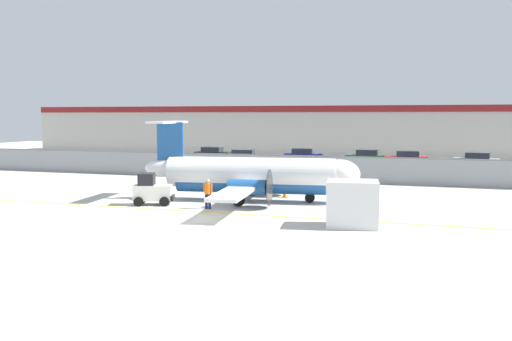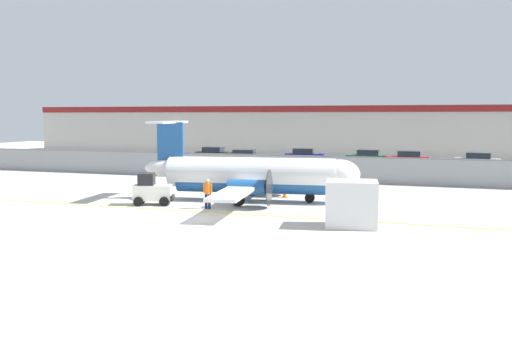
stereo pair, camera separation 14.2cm
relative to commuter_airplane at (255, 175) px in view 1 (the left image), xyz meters
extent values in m
plane|color=#BCB7AD|center=(-0.47, -6.72, -1.60)|extent=(140.00, 140.00, 0.00)
cube|color=yellow|center=(-0.47, -4.72, -1.60)|extent=(84.00, 0.20, 0.01)
cube|color=gray|center=(-0.47, 11.28, -0.60)|extent=(98.00, 0.04, 2.00)
cylinder|color=slate|center=(-0.47, 11.28, 0.45)|extent=(98.00, 0.10, 0.10)
cube|color=#38383A|center=(-0.47, 22.78, -1.54)|extent=(98.00, 17.00, 0.12)
cube|color=beige|center=(-0.47, 41.28, 1.65)|extent=(91.00, 8.00, 6.50)
cube|color=maroon|center=(-0.47, 37.28, 4.50)|extent=(91.00, 0.20, 0.80)
cylinder|color=white|center=(-0.23, -0.03, 0.15)|extent=(10.52, 3.27, 1.90)
ellipsoid|color=white|center=(5.16, 0.70, 0.15)|extent=(2.61, 2.11, 1.80)
ellipsoid|color=white|center=(-5.63, -0.76, 0.35)|extent=(3.03, 1.43, 1.05)
cylinder|color=#1E5193|center=(-0.23, -0.03, -0.37)|extent=(9.41, 2.71, 1.48)
cube|color=white|center=(-0.14, -0.02, -0.42)|extent=(3.72, 16.07, 0.18)
cylinder|color=#1E5193|center=(-0.28, 2.59, -0.42)|extent=(2.30, 1.19, 0.90)
cone|color=black|center=(0.86, 2.74, -0.42)|extent=(0.50, 0.50, 0.44)
cylinder|color=#262626|center=(1.00, 2.76, -0.42)|extent=(0.32, 2.09, 2.10)
cylinder|color=#1E5193|center=(0.41, -2.57, -0.42)|extent=(2.30, 1.19, 0.90)
cone|color=black|center=(1.55, -2.41, -0.42)|extent=(0.50, 0.50, 0.44)
cylinder|color=#262626|center=(1.70, -2.39, -0.42)|extent=(0.32, 2.09, 2.10)
cube|color=#1E5193|center=(-5.37, -0.72, 1.70)|extent=(1.71, 0.41, 3.10)
cube|color=white|center=(-5.50, -0.74, 3.25)|extent=(1.73, 4.90, 0.14)
cylinder|color=#59595B|center=(3.38, 0.46, -0.81)|extent=(0.16, 0.16, 0.97)
cylinder|color=black|center=(3.38, 0.46, -1.30)|extent=(0.62, 0.30, 0.60)
cylinder|color=#59595B|center=(-0.83, 2.12, -0.77)|extent=(0.16, 0.16, 0.90)
cylinder|color=black|center=(-0.83, 2.12, -1.22)|extent=(0.78, 0.32, 0.76)
cylinder|color=#59595B|center=(-0.24, -2.26, -0.77)|extent=(0.16, 0.16, 0.90)
cylinder|color=black|center=(-0.24, -2.26, -1.22)|extent=(0.78, 0.32, 0.76)
cube|color=silver|center=(-5.22, -3.34, -0.87)|extent=(2.44, 1.78, 0.90)
cube|color=black|center=(-5.55, -3.46, -0.07)|extent=(1.18, 1.25, 0.70)
cube|color=black|center=(-4.14, -2.95, -1.17)|extent=(0.52, 1.09, 0.30)
cylinder|color=black|center=(-4.72, -2.52, -1.32)|extent=(0.59, 0.36, 0.56)
cylinder|color=black|center=(-4.31, -3.65, -1.32)|extent=(0.59, 0.36, 0.56)
cylinder|color=black|center=(-6.13, -3.03, -1.32)|extent=(0.59, 0.36, 0.56)
cylinder|color=black|center=(-5.73, -4.16, -1.32)|extent=(0.59, 0.36, 0.56)
cylinder|color=#191E4C|center=(-1.44, -3.67, -1.18)|extent=(0.16, 0.16, 0.85)
cylinder|color=#191E4C|center=(-1.64, -3.67, -1.18)|extent=(0.16, 0.16, 0.85)
cylinder|color=orange|center=(-1.54, -3.67, -0.45)|extent=(0.34, 0.34, 0.60)
cylinder|color=orange|center=(-1.32, -3.67, -0.42)|extent=(0.10, 0.10, 0.55)
cylinder|color=orange|center=(-1.76, -3.67, -0.42)|extent=(0.10, 0.10, 0.55)
sphere|color=tan|center=(-1.54, -3.67, -0.01)|extent=(0.22, 0.22, 0.22)
cube|color=silver|center=(7.00, -6.21, -0.50)|extent=(2.69, 2.35, 2.20)
cube|color=#333338|center=(7.00, -6.21, -0.50)|extent=(2.42, 0.46, 2.20)
cube|color=orange|center=(1.34, 2.09, -1.58)|extent=(0.36, 0.36, 0.04)
cone|color=orange|center=(1.34, 2.09, -1.26)|extent=(0.28, 0.28, 0.60)
cylinder|color=white|center=(1.34, 2.09, -1.18)|extent=(0.17, 0.17, 0.08)
cube|color=orange|center=(-2.55, -1.21, -1.58)|extent=(0.36, 0.36, 0.04)
cone|color=orange|center=(-2.55, -1.21, -1.26)|extent=(0.28, 0.28, 0.60)
cylinder|color=white|center=(-2.55, -1.21, -1.18)|extent=(0.17, 0.17, 0.08)
cube|color=black|center=(-14.08, 26.97, -0.86)|extent=(4.24, 1.80, 0.80)
cube|color=#262D38|center=(-14.23, 26.97, -0.18)|extent=(2.24, 1.61, 0.56)
cylinder|color=black|center=(-12.70, 27.90, -1.18)|extent=(0.60, 0.21, 0.60)
cylinder|color=black|center=(-12.65, 26.10, -1.18)|extent=(0.60, 0.21, 0.60)
cylinder|color=black|center=(-15.50, 27.84, -1.18)|extent=(0.60, 0.21, 0.60)
cylinder|color=black|center=(-15.45, 26.04, -1.18)|extent=(0.60, 0.21, 0.60)
cube|color=black|center=(-8.97, 23.28, -0.86)|extent=(4.38, 2.23, 0.80)
cube|color=#262D38|center=(-9.12, 23.26, -0.18)|extent=(2.38, 1.83, 0.56)
cylinder|color=black|center=(-7.70, 24.35, -1.18)|extent=(0.62, 0.28, 0.60)
cylinder|color=black|center=(-7.46, 22.57, -1.18)|extent=(0.62, 0.28, 0.60)
cylinder|color=black|center=(-10.47, 23.99, -1.18)|extent=(0.62, 0.28, 0.60)
cylinder|color=black|center=(-10.24, 22.20, -1.18)|extent=(0.62, 0.28, 0.60)
cube|color=navy|center=(-3.61, 27.48, -0.86)|extent=(4.38, 2.20, 0.80)
cube|color=#262D38|center=(-3.75, 27.46, -0.18)|extent=(2.37, 1.82, 0.56)
cylinder|color=black|center=(-2.33, 28.54, -1.18)|extent=(0.62, 0.27, 0.60)
cylinder|color=black|center=(-2.11, 26.75, -1.18)|extent=(0.62, 0.27, 0.60)
cylinder|color=black|center=(-5.11, 28.20, -1.18)|extent=(0.62, 0.27, 0.60)
cylinder|color=black|center=(-4.89, 26.41, -1.18)|extent=(0.62, 0.27, 0.60)
cube|color=#19662D|center=(3.13, 27.31, -0.86)|extent=(4.23, 1.78, 0.80)
cube|color=#262D38|center=(3.28, 27.31, -0.18)|extent=(2.23, 1.60, 0.56)
cylinder|color=black|center=(1.75, 26.38, -1.18)|extent=(0.60, 0.21, 0.60)
cylinder|color=black|center=(1.72, 28.18, -1.18)|extent=(0.60, 0.21, 0.60)
cylinder|color=black|center=(4.55, 26.43, -1.18)|extent=(0.60, 0.21, 0.60)
cylinder|color=black|center=(4.52, 28.23, -1.18)|extent=(0.60, 0.21, 0.60)
cube|color=red|center=(7.29, 26.41, -0.86)|extent=(4.33, 2.05, 0.80)
cube|color=#262D38|center=(7.44, 26.42, -0.18)|extent=(2.33, 1.74, 0.56)
cylinder|color=black|center=(5.97, 25.39, -1.18)|extent=(0.61, 0.25, 0.60)
cylinder|color=black|center=(5.82, 27.19, -1.18)|extent=(0.61, 0.25, 0.60)
cylinder|color=black|center=(8.76, 25.63, -1.18)|extent=(0.61, 0.25, 0.60)
cylinder|color=black|center=(8.61, 27.43, -1.18)|extent=(0.61, 0.25, 0.60)
cube|color=gray|center=(13.91, 26.01, -0.86)|extent=(4.39, 2.25, 0.80)
cube|color=#262D38|center=(14.06, 25.99, -0.18)|extent=(2.39, 1.84, 0.56)
cylinder|color=black|center=(12.40, 25.31, -1.18)|extent=(0.62, 0.28, 0.60)
cylinder|color=black|center=(12.64, 27.09, -1.18)|extent=(0.62, 0.28, 0.60)
cylinder|color=black|center=(15.18, 24.93, -1.18)|extent=(0.62, 0.28, 0.60)
cylinder|color=black|center=(15.42, 26.71, -1.18)|extent=(0.62, 0.28, 0.60)
camera|label=1|loc=(11.15, -33.02, 3.67)|focal=40.00mm
camera|label=2|loc=(11.29, -32.98, 3.67)|focal=40.00mm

